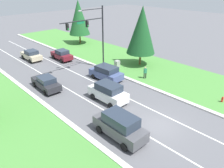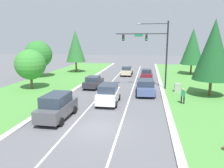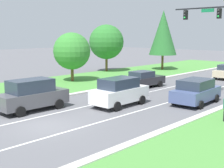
{
  "view_description": "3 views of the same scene",
  "coord_description": "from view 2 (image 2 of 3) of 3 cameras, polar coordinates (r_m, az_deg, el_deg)",
  "views": [
    {
      "loc": [
        -14.1,
        -8.82,
        11.79
      ],
      "look_at": [
        0.22,
        6.28,
        1.94
      ],
      "focal_mm": 35.0,
      "sensor_mm": 36.0,
      "label": 1
    },
    {
      "loc": [
        3.73,
        -14.88,
        6.43
      ],
      "look_at": [
        -0.39,
        9.92,
        1.37
      ],
      "focal_mm": 35.0,
      "sensor_mm": 36.0,
      "label": 2
    },
    {
      "loc": [
        14.53,
        -9.98,
        5.2
      ],
      "look_at": [
        -1.32,
        6.89,
        1.42
      ],
      "focal_mm": 50.0,
      "sensor_mm": 36.0,
      "label": 3
    }
  ],
  "objects": [
    {
      "name": "pedestrian",
      "position": [
        23.25,
        18.04,
        -2.85
      ],
      "size": [
        0.43,
        0.34,
        1.69
      ],
      "rotation": [
        0.0,
        0.0,
        2.76
      ],
      "color": "black",
      "rests_on": "ground_plane"
    },
    {
      "name": "ground_plane",
      "position": [
        16.63,
        -4.38,
        -11.4
      ],
      "size": [
        160.0,
        160.0,
        0.0
      ],
      "primitive_type": "plane",
      "color": "#5B5B60"
    },
    {
      "name": "oak_far_left_tree",
      "position": [
        39.82,
        -18.64,
        7.34
      ],
      "size": [
        4.64,
        4.64,
        6.36
      ],
      "color": "brown",
      "rests_on": "ground_plane"
    },
    {
      "name": "utility_cabinet",
      "position": [
        28.53,
        16.7,
        -0.95
      ],
      "size": [
        0.7,
        0.6,
        1.15
      ],
      "color": "#9E9E99",
      "rests_on": "ground_plane"
    },
    {
      "name": "graphite_suv",
      "position": [
        18.59,
        -14.17,
        -5.69
      ],
      "size": [
        2.15,
        4.81,
        2.14
      ],
      "rotation": [
        0.0,
        0.0,
        -0.01
      ],
      "color": "#4C4C51",
      "rests_on": "ground_plane"
    },
    {
      "name": "curb_strip_left",
      "position": [
        18.7,
        -21.68,
        -9.33
      ],
      "size": [
        0.5,
        90.0,
        0.15
      ],
      "color": "beige",
      "rests_on": "ground_plane"
    },
    {
      "name": "burgundy_sedan",
      "position": [
        37.03,
        9.03,
        2.59
      ],
      "size": [
        2.04,
        4.38,
        1.7
      ],
      "rotation": [
        0.0,
        0.0,
        -0.02
      ],
      "color": "maroon",
      "rests_on": "ground_plane"
    },
    {
      "name": "charcoal_sedan",
      "position": [
        30.02,
        -4.86,
        0.54
      ],
      "size": [
        2.13,
        4.71,
        1.61
      ],
      "rotation": [
        0.0,
        0.0,
        -0.05
      ],
      "color": "#28282D",
      "rests_on": "ground_plane"
    },
    {
      "name": "champagne_sedan",
      "position": [
        40.56,
        3.9,
        3.43
      ],
      "size": [
        2.02,
        4.42,
        1.65
      ],
      "rotation": [
        0.0,
        0.0,
        -0.0
      ],
      "color": "beige",
      "rests_on": "ground_plane"
    },
    {
      "name": "conifer_far_right_tree",
      "position": [
        43.64,
        20.31,
        9.19
      ],
      "size": [
        4.16,
        4.16,
        8.62
      ],
      "color": "brown",
      "rests_on": "ground_plane"
    },
    {
      "name": "traffic_signal_mast",
      "position": [
        29.2,
        10.67,
        9.92
      ],
      "size": [
        6.78,
        0.41,
        8.84
      ],
      "color": "black",
      "rests_on": "ground_plane"
    },
    {
      "name": "lane_stripe_inner_left",
      "position": [
        17.13,
        -10.35,
        -10.86
      ],
      "size": [
        0.14,
        81.0,
        0.01
      ],
      "color": "white",
      "rests_on": "ground_plane"
    },
    {
      "name": "lane_stripe_inner_right",
      "position": [
        16.32,
        1.9,
        -11.81
      ],
      "size": [
        0.14,
        81.0,
        0.01
      ],
      "color": "white",
      "rests_on": "ground_plane"
    },
    {
      "name": "slate_blue_suv",
      "position": [
        26.31,
        8.73,
        -0.78
      ],
      "size": [
        2.45,
        4.66,
        1.85
      ],
      "rotation": [
        0.0,
        0.0,
        0.06
      ],
      "color": "#475684",
      "rests_on": "ground_plane"
    },
    {
      "name": "conifer_mid_left_tree",
      "position": [
        44.56,
        -9.5,
        9.74
      ],
      "size": [
        3.88,
        3.88,
        8.38
      ],
      "color": "brown",
      "rests_on": "ground_plane"
    },
    {
      "name": "curb_strip_right",
      "position": [
        16.29,
        15.76,
        -12.03
      ],
      "size": [
        0.5,
        90.0,
        0.15
      ],
      "color": "beige",
      "rests_on": "ground_plane"
    },
    {
      "name": "conifer_near_right_tree",
      "position": [
        27.17,
        25.0,
        8.08
      ],
      "size": [
        4.25,
        4.25,
        8.77
      ],
      "color": "brown",
      "rests_on": "ground_plane"
    },
    {
      "name": "white_suv",
      "position": [
        22.36,
        -0.93,
        -2.56
      ],
      "size": [
        2.17,
        4.55,
        2.04
      ],
      "rotation": [
        0.0,
        0.0,
        0.02
      ],
      "color": "white",
      "rests_on": "ground_plane"
    },
    {
      "name": "oak_near_left_tree",
      "position": [
        30.51,
        -20.56,
        4.79
      ],
      "size": [
        3.96,
        3.96,
        5.29
      ],
      "color": "brown",
      "rests_on": "ground_plane"
    }
  ]
}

